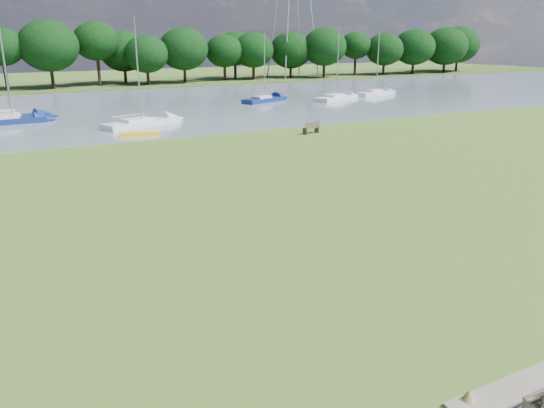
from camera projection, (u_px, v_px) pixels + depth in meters
name	position (u px, v px, depth m)	size (l,w,h in m)	color
ground	(272.00, 226.00, 23.49)	(220.00, 220.00, 0.00)	olive
river	(98.00, 110.00, 58.92)	(220.00, 40.00, 0.10)	gray
far_bank	(63.00, 87.00, 84.23)	(220.00, 20.00, 0.40)	#4C6626
riverbank_bench	(312.00, 128.00, 44.90)	(1.74, 0.91, 1.03)	brown
kayak	(140.00, 134.00, 43.76)	(3.21, 0.75, 0.32)	yellow
tree_line	(118.00, 48.00, 82.70)	(158.44, 8.28, 10.03)	black
sailboat_0	(141.00, 121.00, 48.31)	(7.65, 4.62, 9.46)	white
sailboat_2	(11.00, 117.00, 50.74)	(6.89, 3.40, 8.01)	navy
sailboat_4	(12.00, 118.00, 49.63)	(5.78, 1.74, 9.00)	navy
sailboat_5	(264.00, 98.00, 65.38)	(6.67, 4.08, 8.22)	navy
sailboat_7	(376.00, 92.00, 72.58)	(6.55, 3.10, 8.23)	white
sailboat_8	(336.00, 96.00, 67.37)	(7.48, 4.72, 8.84)	white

